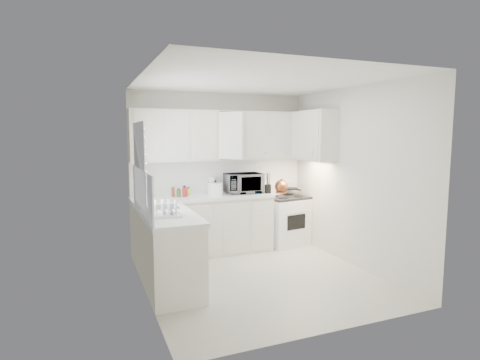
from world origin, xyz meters
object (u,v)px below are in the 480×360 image
rice_cooker (215,188)px  dish_rack (165,207)px  utensil_crock (268,183)px  stove (286,214)px  tea_kettle (281,186)px  microwave (244,181)px

rice_cooker → dish_rack: size_ratio=0.61×
rice_cooker → utensil_crock: (0.87, -0.14, 0.06)m
stove → rice_cooker: 1.40m
rice_cooker → utensil_crock: 0.88m
tea_kettle → utensil_crock: utensil_crock is taller
stove → tea_kettle: 0.58m
microwave → dish_rack: microwave is taller
utensil_crock → dish_rack: bearing=-148.7°
stove → dish_rack: dish_rack is taller
utensil_crock → tea_kettle: bearing=-1.9°
microwave → rice_cooker: (-0.50, -0.04, -0.08)m
stove → tea_kettle: bearing=-147.6°
utensil_crock → dish_rack: 2.27m
tea_kettle → dish_rack: size_ratio=0.71×
stove → microwave: 1.00m
dish_rack → tea_kettle: bearing=34.9°
stove → dish_rack: 2.77m
microwave → rice_cooker: microwave is taller
stove → tea_kettle: (-0.18, -0.16, 0.53)m
tea_kettle → utensil_crock: size_ratio=0.79×
stove → dish_rack: (-2.37, -1.33, 0.52)m
microwave → utensil_crock: 0.41m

